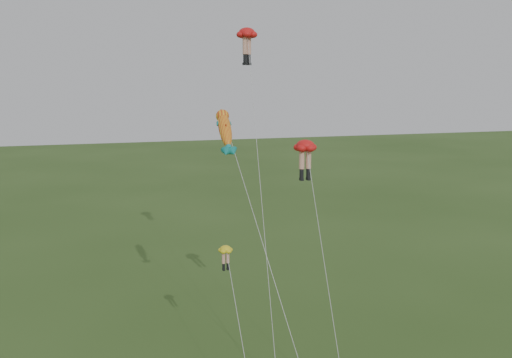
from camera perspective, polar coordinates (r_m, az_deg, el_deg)
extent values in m
ellipsoid|color=red|center=(44.40, -0.92, 14.40)|extent=(2.30, 2.30, 0.82)
cylinder|color=#E6A087|center=(44.13, -1.11, 13.18)|extent=(0.36, 0.36, 1.25)
cylinder|color=black|center=(44.08, -1.11, 11.96)|extent=(0.28, 0.28, 0.62)
cube|color=black|center=(44.07, -1.10, 11.44)|extent=(0.39, 0.41, 0.18)
cylinder|color=#E6A087|center=(44.54, -0.73, 13.15)|extent=(0.36, 0.36, 1.25)
cylinder|color=black|center=(44.49, -0.73, 11.94)|extent=(0.28, 0.28, 0.62)
cube|color=black|center=(44.48, -0.73, 11.43)|extent=(0.39, 0.41, 0.18)
cylinder|color=silver|center=(38.50, 0.50, -1.44)|extent=(1.80, 13.08, 22.92)
ellipsoid|color=red|center=(36.55, 4.96, 3.35)|extent=(1.60, 1.60, 0.77)
cylinder|color=#E6A087|center=(36.57, 4.60, 1.92)|extent=(0.34, 0.34, 1.18)
cylinder|color=black|center=(36.71, 4.58, 0.56)|extent=(0.27, 0.27, 0.59)
cube|color=black|center=(36.77, 4.57, -0.02)|extent=(0.21, 0.35, 0.17)
cylinder|color=#E6A087|center=(36.76, 5.27, 1.96)|extent=(0.34, 0.34, 1.18)
cylinder|color=black|center=(36.90, 5.25, 0.60)|extent=(0.27, 0.27, 0.59)
cube|color=black|center=(36.96, 5.24, 0.02)|extent=(0.21, 0.35, 0.17)
cylinder|color=silver|center=(34.92, 6.99, -9.23)|extent=(0.04, 7.22, 15.26)
ellipsoid|color=yellow|center=(35.97, -3.06, -7.02)|extent=(1.08, 1.08, 0.47)
cylinder|color=#E6A087|center=(36.09, -3.27, -7.89)|extent=(0.21, 0.21, 0.72)
cylinder|color=black|center=(36.25, -3.26, -8.70)|extent=(0.16, 0.16, 0.36)
cube|color=black|center=(36.33, -3.26, -9.04)|extent=(0.15, 0.23, 0.10)
cylinder|color=#E6A087|center=(36.19, -2.84, -7.83)|extent=(0.21, 0.21, 0.72)
cylinder|color=black|center=(36.36, -2.84, -8.64)|extent=(0.16, 0.16, 0.36)
cube|color=black|center=(36.43, -2.83, -8.98)|extent=(0.15, 0.23, 0.10)
cylinder|color=silver|center=(34.02, -1.48, -15.57)|extent=(0.11, 7.65, 8.81)
ellipsoid|color=yellow|center=(36.07, -3.14, 5.14)|extent=(1.05, 2.98, 2.82)
sphere|color=yellow|center=(36.07, -3.14, 5.14)|extent=(0.96, 1.32, 1.27)
cone|color=teal|center=(36.07, -3.14, 5.14)|extent=(0.76, 1.23, 1.21)
cone|color=teal|center=(36.07, -3.14, 5.14)|extent=(0.76, 1.23, 1.21)
cone|color=teal|center=(36.07, -3.14, 5.14)|extent=(0.43, 0.69, 0.68)
cone|color=teal|center=(36.07, -3.14, 5.14)|extent=(0.43, 0.69, 0.68)
cone|color=#BC3613|center=(36.07, -3.14, 5.14)|extent=(0.47, 0.68, 0.67)
cylinder|color=silver|center=(34.51, 1.26, -8.70)|extent=(3.41, 7.74, 16.05)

